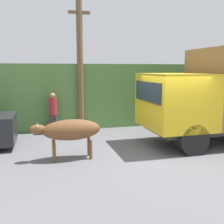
{
  "coord_description": "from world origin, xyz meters",
  "views": [
    {
      "loc": [
        -3.83,
        -7.47,
        2.71
      ],
      "look_at": [
        -1.65,
        0.48,
        1.36
      ],
      "focal_mm": 42.0,
      "sensor_mm": 36.0,
      "label": 1
    }
  ],
  "objects": [
    {
      "name": "hillside_embankment",
      "position": [
        0.0,
        7.05,
        1.47
      ],
      "size": [
        32.0,
        5.9,
        2.94
      ],
      "color": "#568442",
      "rests_on": "ground_plane"
    },
    {
      "name": "pedestrian_on_hill",
      "position": [
        -3.34,
        3.7,
        0.95
      ],
      "size": [
        0.46,
        0.46,
        1.73
      ],
      "rotation": [
        0.0,
        0.0,
        2.78
      ],
      "color": "#38332D",
      "rests_on": "ground_plane"
    },
    {
      "name": "utility_pole",
      "position": [
        -2.13,
        3.91,
        2.96
      ],
      "size": [
        0.9,
        0.27,
        5.73
      ],
      "color": "brown",
      "rests_on": "ground_plane"
    },
    {
      "name": "brown_cow",
      "position": [
        -3.01,
        0.27,
        0.9
      ],
      "size": [
        2.1,
        0.63,
        1.22
      ],
      "rotation": [
        0.0,
        0.0,
        -0.03
      ],
      "color": "brown",
      "rests_on": "ground_plane"
    },
    {
      "name": "building_backdrop",
      "position": [
        -3.45,
        5.5,
        1.38
      ],
      "size": [
        5.79,
        2.7,
        2.73
      ],
      "color": "#C6B793",
      "rests_on": "ground_plane"
    },
    {
      "name": "ground_plane",
      "position": [
        0.0,
        0.0,
        0.0
      ],
      "size": [
        60.0,
        60.0,
        0.0
      ],
      "primitive_type": "plane",
      "color": "slate"
    }
  ]
}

